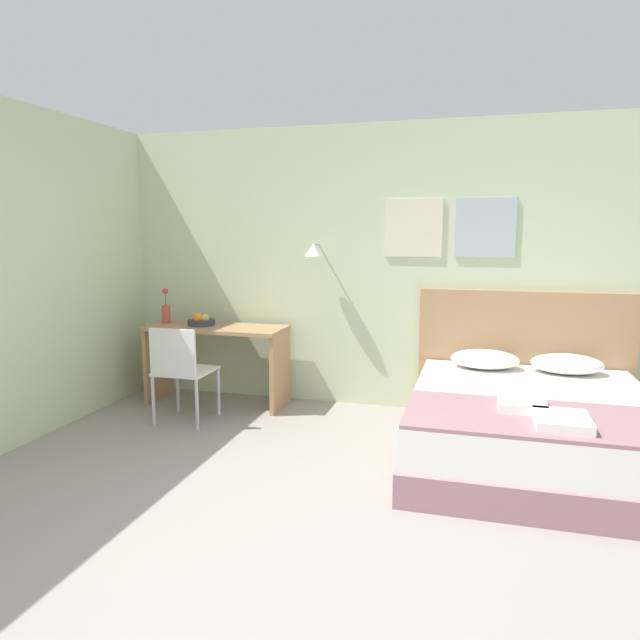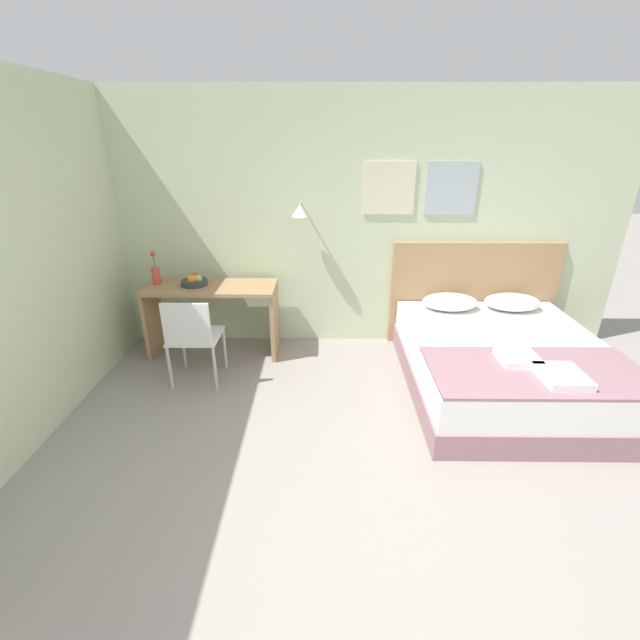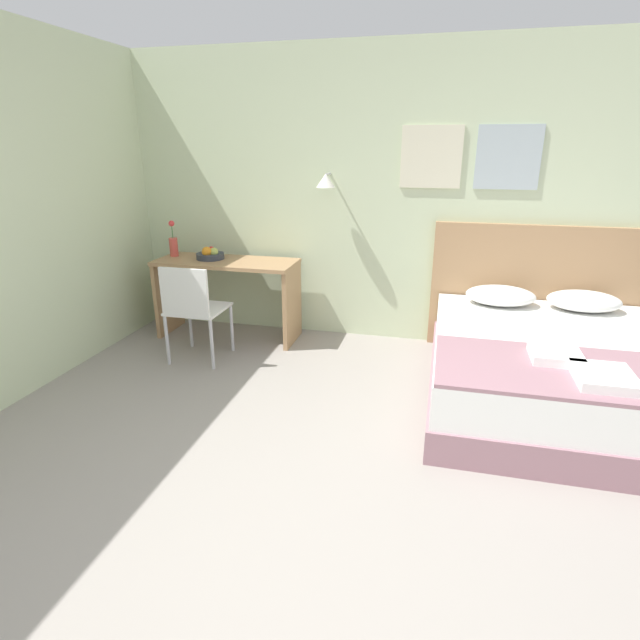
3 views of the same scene
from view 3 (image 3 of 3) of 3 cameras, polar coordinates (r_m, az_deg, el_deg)
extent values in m
plane|color=gray|center=(2.52, -2.07, -26.26)|extent=(24.00, 24.00, 0.00)
cube|color=beige|center=(4.72, 7.92, 13.45)|extent=(5.75, 0.06, 2.65)
cube|color=beige|center=(4.64, 12.60, 17.73)|extent=(0.52, 0.02, 0.52)
cube|color=#A8B7BC|center=(4.66, 20.70, 16.99)|extent=(0.52, 0.02, 0.52)
cylinder|color=#B2B2B7|center=(4.69, 0.92, 16.34)|extent=(0.02, 0.16, 0.02)
cone|color=white|center=(4.60, 0.66, 15.66)|extent=(0.17, 0.17, 0.12)
cube|color=gray|center=(4.05, 24.72, -7.17)|extent=(1.71, 2.00, 0.22)
cube|color=white|center=(3.95, 25.22, -3.90)|extent=(1.68, 1.96, 0.28)
cube|color=#A87F56|center=(4.85, 23.47, 3.14)|extent=(1.83, 0.06, 1.15)
ellipsoid|color=white|center=(4.54, 19.92, 2.65)|extent=(0.57, 0.38, 0.16)
ellipsoid|color=white|center=(4.66, 27.92, 1.94)|extent=(0.57, 0.38, 0.16)
cube|color=gray|center=(3.38, 27.31, -5.28)|extent=(1.66, 0.80, 0.02)
cube|color=white|center=(3.46, 25.30, -3.61)|extent=(0.30, 0.30, 0.06)
cube|color=white|center=(3.27, 29.73, -5.71)|extent=(0.31, 0.36, 0.06)
cube|color=#A87F56|center=(4.85, -10.69, 6.52)|extent=(1.34, 0.53, 0.03)
cube|color=#A87F56|center=(5.24, -16.94, 2.64)|extent=(0.04, 0.49, 0.73)
cube|color=#A87F56|center=(4.72, -3.19, 1.67)|extent=(0.04, 0.49, 0.73)
cube|color=white|center=(4.45, -13.73, 1.25)|extent=(0.46, 0.46, 0.02)
cube|color=white|center=(4.22, -15.26, 3.07)|extent=(0.42, 0.03, 0.40)
cylinder|color=#B7B7BC|center=(4.80, -14.61, -0.46)|extent=(0.03, 0.03, 0.44)
cylinder|color=#B7B7BC|center=(4.62, -10.05, -0.89)|extent=(0.03, 0.03, 0.44)
cylinder|color=#B7B7BC|center=(4.46, -17.08, -2.22)|extent=(0.03, 0.03, 0.44)
cylinder|color=#B7B7BC|center=(4.27, -12.26, -2.76)|extent=(0.03, 0.03, 0.44)
cylinder|color=#333842|center=(4.93, -12.43, 7.15)|extent=(0.26, 0.26, 0.05)
sphere|color=#B2C156|center=(4.88, -12.04, 7.62)|extent=(0.08, 0.08, 0.08)
sphere|color=red|center=(4.97, -12.34, 7.78)|extent=(0.08, 0.08, 0.08)
sphere|color=orange|center=(4.87, -12.81, 7.63)|extent=(0.09, 0.09, 0.09)
cylinder|color=#D14C42|center=(5.13, -16.37, 8.00)|extent=(0.08, 0.08, 0.18)
cylinder|color=#3D7538|center=(5.11, -16.54, 9.75)|extent=(0.01, 0.01, 0.14)
sphere|color=#DB3838|center=(5.09, -16.62, 10.53)|extent=(0.06, 0.06, 0.06)
camera|label=1|loc=(0.80, 157.19, -27.96)|focal=32.00mm
camera|label=2|loc=(0.89, -77.66, 30.60)|focal=24.00mm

